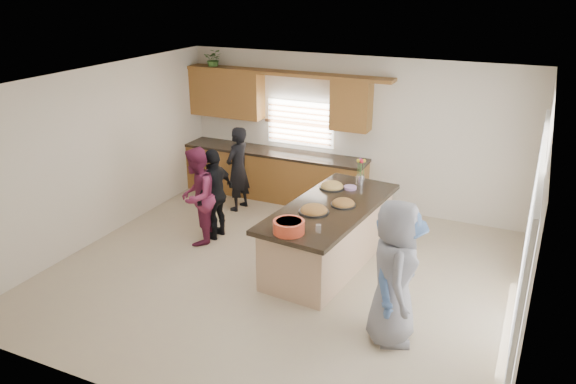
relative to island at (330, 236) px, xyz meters
The scene contains 18 objects.
floor 0.91m from the island, 131.64° to the right, with size 6.50×6.50×0.00m, color tan.
room_shell 1.65m from the island, 131.64° to the right, with size 6.52×6.02×2.81m.
back_cabinetry 2.96m from the island, 132.97° to the left, with size 4.08×0.66×2.46m.
right_wall_glazing 2.93m from the island, 15.07° to the right, with size 0.06×4.00×2.25m.
island is the anchor object (origin of this frame).
platter_front 0.64m from the island, 109.85° to the right, with size 0.43×0.43×0.18m.
platter_mid 0.56m from the island, 24.05° to the left, with size 0.37×0.37×0.15m.
platter_back 0.89m from the island, 108.91° to the left, with size 0.40×0.40×0.16m.
salad_bowl 1.27m from the island, 98.66° to the right, with size 0.42×0.42×0.17m.
clear_cup 1.10m from the island, 79.25° to the right, with size 0.08×0.08×0.11m, color white.
plate_stack 0.93m from the island, 86.99° to the left, with size 0.20×0.20×0.04m, color #C693D6.
flower_vase 1.28m from the island, 84.00° to the left, with size 0.14×0.14×0.42m.
potted_plant 4.51m from the island, 145.88° to the left, with size 0.35×0.30×0.38m, color #40722D.
woman_left_back 2.66m from the island, 150.48° to the left, with size 0.57×0.38×1.57m, color black.
woman_left_mid 2.24m from the island, behind, with size 0.78×0.61×1.60m, color maroon.
woman_left_front 2.08m from the island, behind, with size 0.89×0.37×1.53m, color black.
woman_right_back 1.95m from the island, 44.62° to the right, with size 1.07×0.61×1.65m, color #3E5987.
woman_right_front 2.04m from the island, 47.87° to the right, with size 0.87×0.57×1.79m, color slate.
Camera 1 is at (3.13, -6.57, 4.10)m, focal length 35.00 mm.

